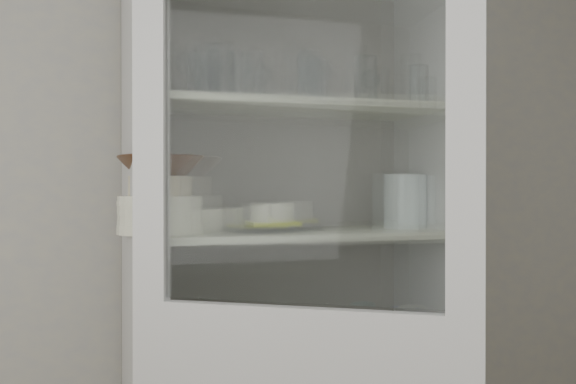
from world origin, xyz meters
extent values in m
cube|color=#999999|center=(0.00, 1.50, 1.30)|extent=(3.60, 0.02, 2.60)
cube|color=silver|center=(-0.28, 1.27, 1.05)|extent=(0.03, 0.45, 2.10)
cube|color=silver|center=(0.68, 1.27, 1.05)|extent=(0.03, 0.45, 2.10)
cube|color=gray|center=(0.20, 1.49, 1.05)|extent=(1.00, 0.03, 2.10)
cube|color=beige|center=(0.20, 1.26, 0.85)|extent=(0.94, 0.42, 0.02)
cube|color=beige|center=(0.20, 1.26, 1.25)|extent=(0.94, 0.42, 0.02)
cube|color=beige|center=(0.20, 1.26, 1.65)|extent=(0.94, 0.42, 0.02)
cube|color=silver|center=(-0.26, 1.02, 1.50)|extent=(0.10, 0.08, 0.80)
cube|color=silver|center=(0.40, 0.56, 1.50)|extent=(0.10, 0.08, 0.80)
cube|color=silver|center=(0.07, 0.79, 1.50)|extent=(0.60, 0.42, 0.78)
cylinder|color=silver|center=(-0.04, 1.15, 1.74)|extent=(0.10, 0.10, 0.15)
cylinder|color=silver|center=(-0.09, 1.12, 1.73)|extent=(0.09, 0.09, 0.14)
cylinder|color=silver|center=(0.04, 1.11, 1.72)|extent=(0.08, 0.08, 0.13)
cylinder|color=silver|center=(0.21, 1.11, 1.73)|extent=(0.08, 0.08, 0.14)
cylinder|color=silver|center=(0.25, 1.16, 1.72)|extent=(0.08, 0.08, 0.13)
cylinder|color=silver|center=(0.42, 1.16, 1.73)|extent=(0.08, 0.08, 0.15)
cylinder|color=silver|center=(0.60, 1.15, 1.72)|extent=(0.07, 0.07, 0.13)
cylinder|color=silver|center=(-0.09, 1.27, 1.73)|extent=(0.08, 0.08, 0.14)
cylinder|color=silver|center=(0.04, 1.27, 1.74)|extent=(0.10, 0.10, 0.15)
cylinder|color=silver|center=(-0.07, 1.25, 1.73)|extent=(0.09, 0.09, 0.14)
cylinder|color=silver|center=(0.26, 1.25, 1.74)|extent=(0.10, 0.10, 0.15)
cylinder|color=white|center=(-0.21, 1.23, 1.32)|extent=(0.25, 0.25, 0.11)
cylinder|color=white|center=(-0.02, 1.40, 1.30)|extent=(0.21, 0.21, 0.07)
cylinder|color=beige|center=(-0.21, 1.23, 1.40)|extent=(0.19, 0.19, 0.06)
imported|color=#482816|center=(-0.21, 1.23, 1.46)|extent=(0.26, 0.26, 0.06)
cylinder|color=silver|center=(0.15, 1.27, 1.27)|extent=(0.41, 0.41, 0.02)
cube|color=yellow|center=(0.15, 1.27, 1.28)|extent=(0.16, 0.16, 0.01)
cylinder|color=white|center=(0.15, 1.27, 1.32)|extent=(0.16, 0.16, 0.06)
cylinder|color=silver|center=(0.61, 1.27, 1.35)|extent=(0.14, 0.14, 0.18)
imported|color=#26359D|center=(0.53, 1.22, 0.91)|extent=(0.16, 0.16, 0.09)
imported|color=#1C777D|center=(0.42, 1.34, 0.91)|extent=(0.11, 0.11, 0.09)
imported|color=white|center=(0.55, 1.18, 0.91)|extent=(0.12, 0.12, 0.10)
cylinder|color=#1C777D|center=(0.19, 1.31, 0.90)|extent=(0.08, 0.08, 0.08)
ellipsoid|color=#1C777D|center=(0.19, 1.31, 0.95)|extent=(0.08, 0.08, 0.02)
cylinder|color=silver|center=(0.00, 1.20, 0.88)|extent=(0.10, 0.10, 0.04)
cylinder|color=white|center=(-0.19, 1.33, 0.93)|extent=(0.14, 0.14, 0.14)
camera|label=1|loc=(-0.51, -0.90, 1.40)|focal=45.00mm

